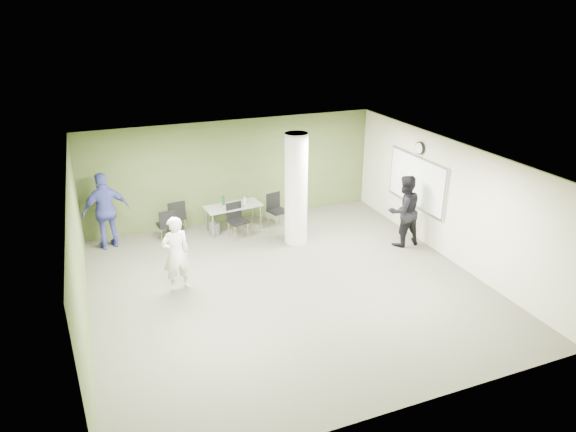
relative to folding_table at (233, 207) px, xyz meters
name	(u,v)px	position (x,y,z in m)	size (l,w,h in m)	color
floor	(288,285)	(0.27, -3.27, -0.65)	(8.00, 8.00, 0.00)	#4E4D3D
ceiling	(288,159)	(0.27, -3.27, 2.15)	(8.00, 8.00, 0.00)	white
wall_back	(234,171)	(0.27, 0.73, 0.75)	(8.00, 0.02, 2.80)	#485729
wall_left	(79,259)	(-3.73, -3.27, 0.75)	(0.02, 8.00, 2.80)	#485729
wall_right_cream	(449,200)	(4.27, -3.27, 0.75)	(0.02, 8.00, 2.80)	beige
column	(296,189)	(1.27, -1.27, 0.75)	(0.56, 0.56, 2.80)	silver
whiteboard	(416,181)	(4.19, -2.07, 0.85)	(0.05, 2.30, 1.30)	silver
wall_clock	(420,148)	(4.19, -2.07, 1.70)	(0.06, 0.32, 0.32)	black
folding_table	(233,207)	(0.00, 0.00, 0.00)	(1.54, 0.80, 0.95)	gray
wastebasket	(215,229)	(-0.54, -0.10, -0.49)	(0.28, 0.28, 0.33)	#4C4C4C
chair_back_left	(167,223)	(-1.75, -0.05, -0.16)	(0.46, 0.46, 0.85)	black
chair_back_right	(176,215)	(-1.45, 0.29, -0.11)	(0.52, 0.52, 0.93)	black
chair_table_left	(236,217)	(-0.03, -0.40, -0.13)	(0.52, 0.52, 0.90)	black
chair_table_right	(276,207)	(1.16, -0.10, -0.13)	(0.55, 0.55, 0.90)	black
woman_white	(176,254)	(-1.93, -2.55, 0.17)	(0.60, 0.39, 1.65)	white
man_black	(404,211)	(3.67, -2.41, 0.25)	(0.88, 0.69, 1.81)	black
man_blue	(106,211)	(-3.13, 0.13, 0.31)	(1.13, 0.47, 1.92)	#4047A1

